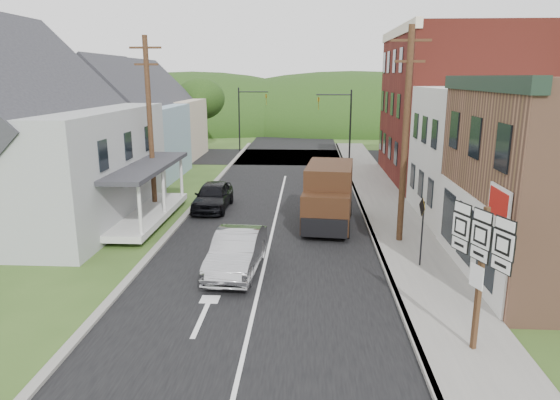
# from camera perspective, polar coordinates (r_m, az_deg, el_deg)

# --- Properties ---
(ground) EXTENTS (120.00, 120.00, 0.00)m
(ground) POSITION_cam_1_polar(r_m,az_deg,el_deg) (18.73, -1.93, -8.06)
(ground) COLOR #2D4719
(ground) RESTS_ON ground
(road) EXTENTS (9.00, 90.00, 0.02)m
(road) POSITION_cam_1_polar(r_m,az_deg,el_deg) (28.23, -0.13, -0.45)
(road) COLOR black
(road) RESTS_ON ground
(cross_road) EXTENTS (60.00, 9.00, 0.02)m
(cross_road) POSITION_cam_1_polar(r_m,az_deg,el_deg) (44.88, 1.14, 4.95)
(cross_road) COLOR black
(cross_road) RESTS_ON ground
(sidewalk_right) EXTENTS (2.80, 55.00, 0.15)m
(sidewalk_right) POSITION_cam_1_polar(r_m,az_deg,el_deg) (26.58, 12.42, -1.53)
(sidewalk_right) COLOR slate
(sidewalk_right) RESTS_ON ground
(curb_right) EXTENTS (0.20, 55.00, 0.15)m
(curb_right) POSITION_cam_1_polar(r_m,az_deg,el_deg) (26.40, 9.53, -1.50)
(curb_right) COLOR slate
(curb_right) RESTS_ON ground
(curb_left) EXTENTS (0.30, 55.00, 0.12)m
(curb_left) POSITION_cam_1_polar(r_m,az_deg,el_deg) (26.97, -10.29, -1.23)
(curb_left) COLOR slate
(curb_left) RESTS_ON ground
(storefront_white) EXTENTS (8.00, 7.00, 6.50)m
(storefront_white) POSITION_cam_1_polar(r_m,az_deg,el_deg) (26.89, 24.42, 4.65)
(storefront_white) COLOR silver
(storefront_white) RESTS_ON ground
(storefront_red) EXTENTS (8.00, 12.00, 10.00)m
(storefront_red) POSITION_cam_1_polar(r_m,az_deg,el_deg) (35.70, 19.29, 9.94)
(storefront_red) COLOR maroon
(storefront_red) RESTS_ON ground
(house_gray) EXTENTS (10.20, 12.24, 8.35)m
(house_gray) POSITION_cam_1_polar(r_m,az_deg,el_deg) (27.12, -27.09, 6.54)
(house_gray) COLOR #A8ABAD
(house_gray) RESTS_ON ground
(house_blue) EXTENTS (7.14, 8.16, 7.28)m
(house_blue) POSITION_cam_1_polar(r_m,az_deg,el_deg) (36.69, -17.06, 8.14)
(house_blue) COLOR #7E9BAC
(house_blue) RESTS_ON ground
(house_cream) EXTENTS (7.14, 8.16, 7.28)m
(house_cream) POSITION_cam_1_polar(r_m,az_deg,el_deg) (45.36, -13.76, 9.35)
(house_cream) COLOR #C5B399
(house_cream) RESTS_ON ground
(utility_pole_right) EXTENTS (1.60, 0.26, 9.00)m
(utility_pole_right) POSITION_cam_1_polar(r_m,az_deg,el_deg) (21.31, 14.14, 7.16)
(utility_pole_right) COLOR #472D19
(utility_pole_right) RESTS_ON ground
(utility_pole_left) EXTENTS (1.60, 0.26, 9.00)m
(utility_pole_left) POSITION_cam_1_polar(r_m,az_deg,el_deg) (26.67, -14.63, 8.42)
(utility_pole_left) COLOR #472D19
(utility_pole_left) RESTS_ON ground
(traffic_signal_right) EXTENTS (2.87, 0.20, 6.00)m
(traffic_signal_right) POSITION_cam_1_polar(r_m,az_deg,el_deg) (41.02, 7.08, 9.28)
(traffic_signal_right) COLOR black
(traffic_signal_right) RESTS_ON ground
(traffic_signal_left) EXTENTS (2.87, 0.20, 6.00)m
(traffic_signal_left) POSITION_cam_1_polar(r_m,az_deg,el_deg) (48.27, -3.87, 10.04)
(traffic_signal_left) COLOR black
(traffic_signal_left) RESTS_ON ground
(tree_left_c) EXTENTS (5.80, 5.80, 8.41)m
(tree_left_c) POSITION_cam_1_polar(r_m,az_deg,el_deg) (42.62, -26.21, 11.10)
(tree_left_c) COLOR #382616
(tree_left_c) RESTS_ON ground
(tree_left_d) EXTENTS (4.80, 4.80, 6.94)m
(tree_left_d) POSITION_cam_1_polar(r_m,az_deg,el_deg) (50.47, -9.08, 11.36)
(tree_left_d) COLOR #382616
(tree_left_d) RESTS_ON ground
(forested_ridge) EXTENTS (90.00, 30.00, 16.00)m
(forested_ridge) POSITION_cam_1_polar(r_m,az_deg,el_deg) (72.65, 1.97, 8.40)
(forested_ridge) COLOR #1A330F
(forested_ridge) RESTS_ON ground
(silver_sedan) EXTENTS (1.87, 4.68, 1.51)m
(silver_sedan) POSITION_cam_1_polar(r_m,az_deg,el_deg) (18.48, -4.96, -5.92)
(silver_sedan) COLOR #9F9FA4
(silver_sedan) RESTS_ON ground
(dark_sedan) EXTENTS (1.82, 4.37, 1.48)m
(dark_sedan) POSITION_cam_1_polar(r_m,az_deg,el_deg) (27.13, -7.67, 0.44)
(dark_sedan) COLOR black
(dark_sedan) RESTS_ON ground
(delivery_van) EXTENTS (2.64, 5.43, 2.93)m
(delivery_van) POSITION_cam_1_polar(r_m,az_deg,el_deg) (23.89, 5.57, 0.48)
(delivery_van) COLOR black
(delivery_van) RESTS_ON ground
(route_sign_cluster) EXTENTS (0.84, 2.06, 3.80)m
(route_sign_cluster) POSITION_cam_1_polar(r_m,az_deg,el_deg) (13.40, 21.90, -6.30)
(route_sign_cluster) COLOR #472D19
(route_sign_cluster) RESTS_ON sidewalk_right
(warning_sign) EXTENTS (0.13, 0.72, 2.62)m
(warning_sign) POSITION_cam_1_polar(r_m,az_deg,el_deg) (19.01, 15.92, -2.47)
(warning_sign) COLOR black
(warning_sign) RESTS_ON sidewalk_right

